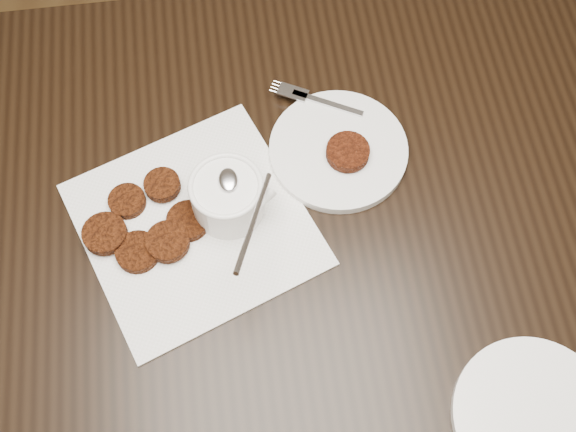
# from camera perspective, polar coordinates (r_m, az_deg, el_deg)

# --- Properties ---
(floor) EXTENTS (4.00, 4.00, 0.00)m
(floor) POSITION_cam_1_polar(r_m,az_deg,el_deg) (1.71, 0.17, -16.08)
(floor) COLOR #52381C
(floor) RESTS_ON ground
(table) EXTENTS (1.36, 0.87, 0.75)m
(table) POSITION_cam_1_polar(r_m,az_deg,el_deg) (1.39, 0.48, -6.34)
(table) COLOR black
(table) RESTS_ON floor
(napkin) EXTENTS (0.40, 0.40, 0.00)m
(napkin) POSITION_cam_1_polar(r_m,az_deg,el_deg) (1.04, -7.52, -0.66)
(napkin) COLOR white
(napkin) RESTS_ON table
(sauce_ramekin) EXTENTS (0.14, 0.14, 0.14)m
(sauce_ramekin) POSITION_cam_1_polar(r_m,az_deg,el_deg) (0.98, -5.04, 2.51)
(sauce_ramekin) COLOR white
(sauce_ramekin) RESTS_ON napkin
(patty_cluster) EXTENTS (0.26, 0.26, 0.02)m
(patty_cluster) POSITION_cam_1_polar(r_m,az_deg,el_deg) (1.04, -10.76, -0.29)
(patty_cluster) COLOR #56230B
(patty_cluster) RESTS_ON napkin
(plate_with_patty) EXTENTS (0.28, 0.28, 0.03)m
(plate_with_patty) POSITION_cam_1_polar(r_m,az_deg,el_deg) (1.08, 4.08, 5.51)
(plate_with_patty) COLOR white
(plate_with_patty) RESTS_ON table
(plate_empty) EXTENTS (0.26, 0.26, 0.01)m
(plate_empty) POSITION_cam_1_polar(r_m,az_deg,el_deg) (0.99, 19.15, -15.08)
(plate_empty) COLOR white
(plate_empty) RESTS_ON table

